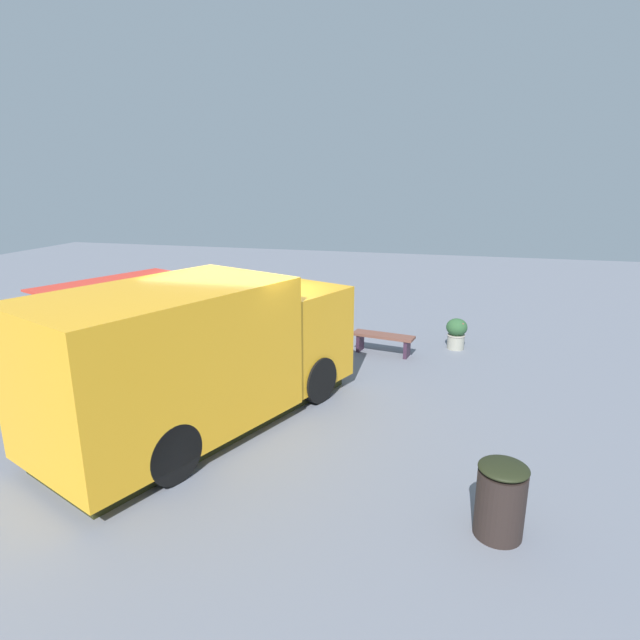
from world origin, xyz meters
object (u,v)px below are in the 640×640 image
person_customer (301,326)px  plaza_bench (383,339)px  planter_flowering_far (180,321)px  trash_bin (501,499)px  planter_flowering_near (456,332)px  food_truck (202,358)px

person_customer → plaza_bench: bearing=-14.8°
planter_flowering_far → trash_bin: size_ratio=0.82×
planter_flowering_near → planter_flowering_far: planter_flowering_far is taller
planter_flowering_far → trash_bin: trash_bin is taller
food_truck → planter_flowering_far: bearing=123.4°
person_customer → planter_flowering_far: person_customer is taller
food_truck → plaza_bench: food_truck is taller
person_customer → trash_bin: bearing=-56.7°
person_customer → plaza_bench: person_customer is taller
planter_flowering_far → plaza_bench: bearing=-1.5°
planter_flowering_near → plaza_bench: planter_flowering_near is taller
planter_flowering_near → planter_flowering_far: (-6.96, -0.67, -0.01)m
plaza_bench → planter_flowering_far: bearing=178.5°
plaza_bench → planter_flowering_near: bearing=26.2°
trash_bin → planter_flowering_near: bearing=94.3°
food_truck → trash_bin: 4.90m
plaza_bench → trash_bin: bearing=-70.3°
person_customer → planter_flowering_far: size_ratio=1.16×
food_truck → planter_flowering_far: food_truck is taller
food_truck → planter_flowering_far: size_ratio=7.89×
food_truck → plaza_bench: (2.38, 4.31, -0.82)m
planter_flowering_far → plaza_bench: (5.32, -0.14, -0.05)m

